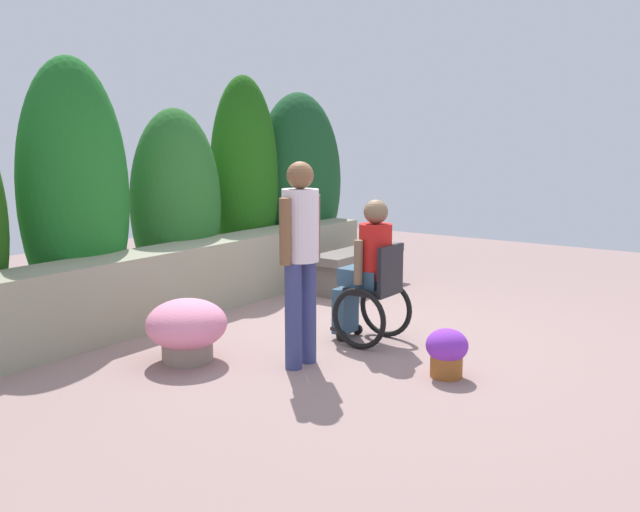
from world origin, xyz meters
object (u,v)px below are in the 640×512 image
Objects in this scene: flower_pot_terracotta_by_wall at (447,351)px; person_in_wheelchair at (370,276)px; flower_pot_purple_near at (187,328)px; stone_bench at (358,262)px; person_standing_companion at (300,250)px.

person_in_wheelchair is at bearing 65.56° from flower_pot_terracotta_by_wall.
person_in_wheelchair is 1.95× the size of flower_pot_purple_near.
stone_bench is 2.35m from person_in_wheelchair.
person_in_wheelchair is (-1.92, -1.33, 0.29)m from stone_bench.
person_in_wheelchair is at bearing -35.27° from flower_pot_purple_near.
flower_pot_terracotta_by_wall is at bearing -104.36° from person_in_wheelchair.
person_standing_companion is 2.48× the size of flower_pot_purple_near.
stone_bench is at bearing 44.81° from person_in_wheelchair.
flower_pot_purple_near is (-3.29, -0.36, -0.04)m from stone_bench.
stone_bench is at bearing 6.27° from flower_pot_purple_near.
flower_pot_purple_near is (-1.37, 0.97, -0.34)m from person_in_wheelchair.
person_standing_companion is at bearing -152.09° from stone_bench.
person_standing_companion reaches higher than stone_bench.
flower_pot_purple_near reaches higher than stone_bench.
person_standing_companion reaches higher than flower_pot_terracotta_by_wall.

